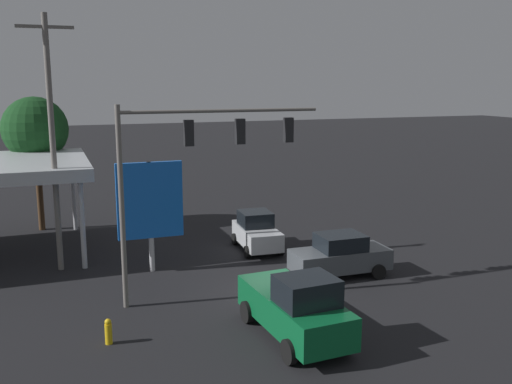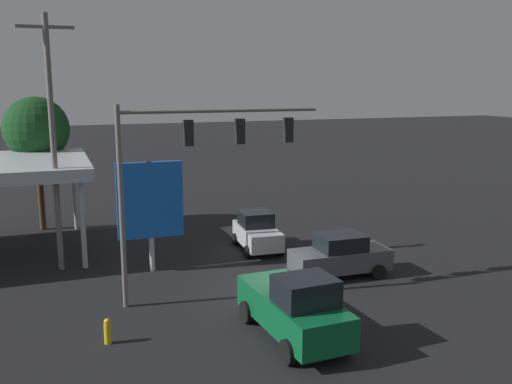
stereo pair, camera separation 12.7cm
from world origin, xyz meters
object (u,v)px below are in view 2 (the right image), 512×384
Objects in this scene: hatchback_crossing at (257,232)px; fire_hydrant at (108,331)px; traffic_signal_assembly at (195,155)px; pickup_parked at (295,307)px; sedan_waiting at (340,256)px; street_tree at (36,130)px; utility_pole at (53,140)px; price_sign at (150,202)px.

fire_hydrant is (8.43, 8.52, -0.51)m from hatchback_crossing.
traffic_signal_assembly reaches higher than hatchback_crossing.
pickup_parked reaches higher than fire_hydrant.
pickup_parked reaches higher than sedan_waiting.
street_tree is at bearing -159.64° from pickup_parked.
utility_pole reaches higher than pickup_parked.
price_sign is 11.16m from street_tree.
pickup_parked is at bearing 110.62° from price_sign.
street_tree is 8.84× the size of fire_hydrant.
street_tree is (12.53, -13.38, 4.94)m from sedan_waiting.
utility_pole is 10.93m from hatchback_crossing.
hatchback_crossing is at bearing 163.60° from pickup_parked.
utility_pole is at bearing -47.64° from traffic_signal_assembly.
price_sign is at bearing 157.08° from utility_pole.
street_tree reaches higher than hatchback_crossing.
hatchback_crossing is at bearing -129.82° from traffic_signal_assembly.
pickup_parked is 6.03× the size of fire_hydrant.
street_tree is (10.47, -8.20, 4.94)m from hatchback_crossing.
hatchback_crossing is at bearing -134.67° from fire_hydrant.
utility_pole is 2.95× the size of hatchback_crossing.
street_tree is at bearing -84.30° from utility_pole.
price_sign reaches higher than fire_hydrant.
fire_hydrant is (6.00, -1.77, -0.67)m from pickup_parked.
traffic_signal_assembly is at bearing -36.13° from hatchback_crossing.
pickup_parked is (-7.24, 10.42, -4.94)m from utility_pole.
street_tree reaches higher than fire_hydrant.
price_sign is at bearing -162.53° from pickup_parked.
fire_hydrant is (3.86, 3.05, -5.37)m from traffic_signal_assembly.
utility_pole is 5.12m from price_sign.
fire_hydrant is (-2.05, 16.73, -5.45)m from street_tree.
utility_pole reaches higher than sedan_waiting.
sedan_waiting reaches higher than fire_hydrant.
price_sign is 9.59m from pickup_parked.
pickup_parked is 0.68× the size of street_tree.
traffic_signal_assembly is 7.29m from fire_hydrant.
traffic_signal_assembly is 1.52× the size of pickup_parked.
fire_hydrant is (2.71, 6.98, -2.81)m from price_sign.
sedan_waiting is at bearing 154.96° from price_sign.
price_sign is at bearing 116.00° from street_tree.
sedan_waiting is (-2.06, 5.18, 0.00)m from hatchback_crossing.
pickup_parked is 1.36× the size of hatchback_crossing.
street_tree is (8.05, -18.50, 4.78)m from pickup_parked.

